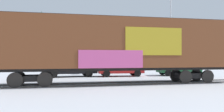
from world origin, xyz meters
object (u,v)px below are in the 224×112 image
at_px(parked_car_black, 69,67).
at_px(flagpole, 169,17).
at_px(freight_car, 117,45).
at_px(parked_car_green, 178,67).
at_px(parked_car_red, 120,68).

bearing_deg(parked_car_black, flagpole, 13.63).
relative_size(freight_car, parked_car_green, 4.21).
bearing_deg(parked_car_black, parked_car_green, -0.20).
xyz_separation_m(freight_car, parked_car_black, (-3.25, 6.78, -1.80)).
bearing_deg(parked_car_green, parked_car_black, 179.80).
relative_size(flagpole, parked_car_black, 2.01).
xyz_separation_m(freight_car, parked_car_red, (1.48, 6.61, -1.87)).
xyz_separation_m(freight_car, flagpole, (7.59, 9.41, 3.62)).
bearing_deg(parked_car_red, flagpole, 24.63).
distance_m(freight_car, parked_car_green, 10.19).
bearing_deg(parked_car_green, parked_car_red, -178.70).
relative_size(parked_car_black, parked_car_green, 1.17).
bearing_deg(freight_car, parked_car_black, 115.63).
bearing_deg(parked_car_red, parked_car_black, 177.92).
xyz_separation_m(flagpole, parked_car_black, (-10.84, -2.63, -5.42)).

